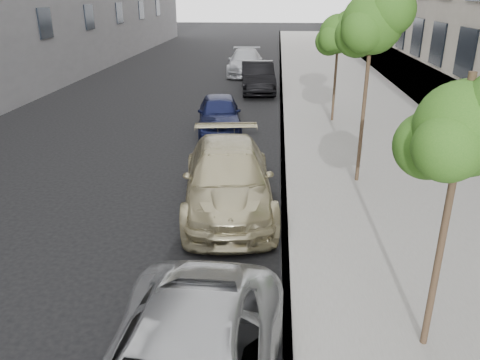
# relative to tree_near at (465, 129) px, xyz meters

# --- Properties ---
(sidewalk) EXTENTS (6.40, 72.00, 0.14)m
(sidewalk) POSITION_rel_tree_near_xyz_m (1.07, 22.50, -3.37)
(sidewalk) COLOR gray
(sidewalk) RESTS_ON ground
(curb) EXTENTS (0.15, 72.00, 0.14)m
(curb) POSITION_rel_tree_near_xyz_m (-2.05, 22.50, -3.37)
(curb) COLOR #9E9B93
(curb) RESTS_ON ground
(tree_near) EXTENTS (1.59, 1.39, 4.08)m
(tree_near) POSITION_rel_tree_near_xyz_m (0.00, 0.00, 0.00)
(tree_near) COLOR #38281C
(tree_near) RESTS_ON sidewalk
(tree_mid) EXTENTS (1.82, 1.62, 5.05)m
(tree_mid) POSITION_rel_tree_near_xyz_m (0.00, 6.50, 0.85)
(tree_mid) COLOR #38281C
(tree_mid) RESTS_ON sidewalk
(tree_far) EXTENTS (1.79, 1.59, 4.26)m
(tree_far) POSITION_rel_tree_near_xyz_m (0.00, 13.00, 0.08)
(tree_far) COLOR #38281C
(tree_far) RESTS_ON sidewalk
(suv) EXTENTS (2.75, 5.46, 1.52)m
(suv) POSITION_rel_tree_near_xyz_m (-3.45, 4.84, -2.68)
(suv) COLOR tan
(suv) RESTS_ON ground
(sedan_blue) EXTENTS (2.11, 4.15, 1.35)m
(sedan_blue) POSITION_rel_tree_near_xyz_m (-4.48, 11.67, -2.76)
(sedan_blue) COLOR #101537
(sedan_blue) RESTS_ON ground
(sedan_black) EXTENTS (2.08, 4.87, 1.56)m
(sedan_black) POSITION_rel_tree_near_xyz_m (-3.33, 19.22, -2.66)
(sedan_black) COLOR black
(sedan_black) RESTS_ON ground
(sedan_rear) EXTENTS (2.30, 5.36, 1.54)m
(sedan_rear) POSITION_rel_tree_near_xyz_m (-4.35, 24.84, -2.67)
(sedan_rear) COLOR #A0A2A8
(sedan_rear) RESTS_ON ground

